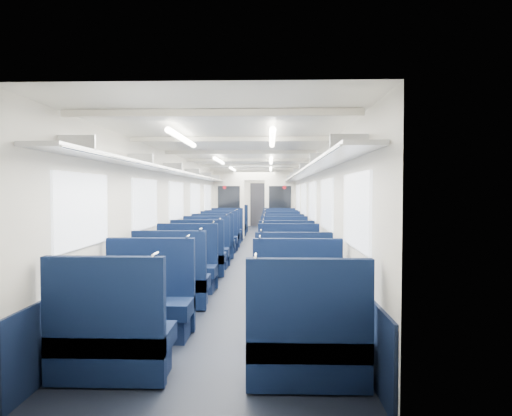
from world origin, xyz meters
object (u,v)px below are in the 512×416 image
Objects in this scene: seat_14 at (219,239)px; seat_18 at (227,232)px; seat_3 at (298,307)px; seat_17 at (280,235)px; seat_4 at (172,284)px; seat_5 at (293,287)px; seat_21 at (278,227)px; seat_16 at (223,236)px; seat_13 at (283,245)px; seat_2 at (148,306)px; seat_23 at (278,225)px; seat_0 at (111,341)px; seat_9 at (286,260)px; seat_12 at (214,244)px; seat_11 at (284,252)px; seat_20 at (232,226)px; bulkhead at (254,203)px; seat_8 at (199,258)px; seat_22 at (235,224)px; seat_10 at (206,251)px; seat_19 at (279,232)px; seat_6 at (186,270)px; end_door at (258,205)px; seat_7 at (289,270)px; seat_15 at (281,240)px.

seat_14 and seat_18 have the same top height.
seat_17 is (0.00, 8.08, 0.00)m from seat_3.
seat_4 and seat_5 have the same top height.
seat_4 is at bearing -99.48° from seat_21.
seat_4 and seat_16 have the same top height.
seat_4 is at bearing -110.39° from seat_13.
seat_23 is (1.66, 12.32, 0.00)m from seat_2.
seat_0 is 9.38m from seat_17.
seat_9 is 4.88m from seat_16.
seat_12 is at bearing 174.40° from seat_13.
seat_11 is 1.00× the size of seat_20.
seat_0 is at bearing -94.07° from bulkhead.
seat_8 is 4.39m from seat_16.
seat_4 and seat_17 have the same top height.
seat_5 is at bearing -56.53° from seat_8.
seat_5 is at bearing -81.76° from seat_22.
seat_10 and seat_16 have the same top height.
seat_22 is 1.67m from seat_23.
seat_5 is 2.31m from seat_9.
seat_0 is at bearing -99.14° from seat_19.
seat_3 and seat_8 have the same top height.
seat_4 is 1.00× the size of seat_19.
bulkhead is at bearing -67.53° from seat_22.
seat_22 is (-1.66, 4.44, 0.00)m from seat_17.
seat_20 is at bearing -90.00° from seat_22.
seat_21 is (1.66, 1.94, 0.00)m from seat_18.
seat_3 is 12.63m from seat_22.
seat_14 is at bearing 90.00° from seat_6.
seat_17 is (1.66, 4.51, 0.00)m from seat_8.
seat_12 is (0.00, 1.30, 0.00)m from seat_10.
seat_10 is 3.90m from seat_17.
end_door is 1.79× the size of seat_21.
seat_12 is at bearing 90.00° from seat_10.
seat_0 is at bearing -106.23° from seat_11.
end_door is 1.79× the size of seat_11.
seat_7 is 3.89m from seat_12.
seat_5 is at bearing -90.00° from seat_23.
seat_7 and seat_15 have the same top height.
seat_7 is at bearing -90.00° from seat_17.
seat_11 is 4.61m from seat_19.
seat_2 is 1.00× the size of seat_3.
seat_22 is (0.00, 12.50, 0.00)m from seat_2.
seat_11 is at bearing -90.00° from seat_19.
end_door is 6.93m from seat_18.
end_door is at bearing 80.01° from seat_20.
seat_8 is 7.80m from seat_20.
seat_7 is (0.00, 2.33, 0.00)m from seat_3.
seat_16 is at bearing 90.00° from seat_12.
seat_7 and seat_10 have the same top height.
seat_22 is (-1.66, 3.36, 0.00)m from seat_19.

